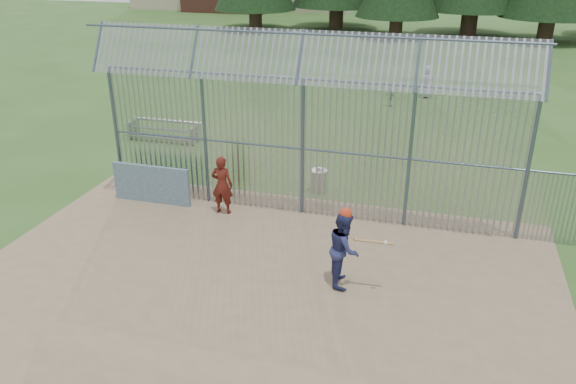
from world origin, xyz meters
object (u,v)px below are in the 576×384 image
(dugout_wall, at_px, (152,184))
(onlooker, at_px, (222,185))
(batter, at_px, (344,249))
(bleacher, at_px, (164,130))
(trash_can, at_px, (319,181))

(dugout_wall, distance_m, onlooker, 2.38)
(dugout_wall, relative_size, batter, 1.37)
(batter, height_order, bleacher, batter)
(batter, xyz_separation_m, trash_can, (-1.77, 5.06, -0.55))
(batter, height_order, trash_can, batter)
(trash_can, height_order, bleacher, trash_can)
(onlooker, xyz_separation_m, bleacher, (-4.88, 5.70, -0.49))
(batter, bearing_deg, bleacher, 37.44)
(onlooker, relative_size, trash_can, 2.15)
(trash_can, bearing_deg, batter, -70.77)
(batter, height_order, onlooker, batter)
(onlooker, height_order, trash_can, onlooker)
(batter, bearing_deg, onlooker, 46.96)
(batter, bearing_deg, trash_can, 9.82)
(onlooker, bearing_deg, batter, 144.40)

